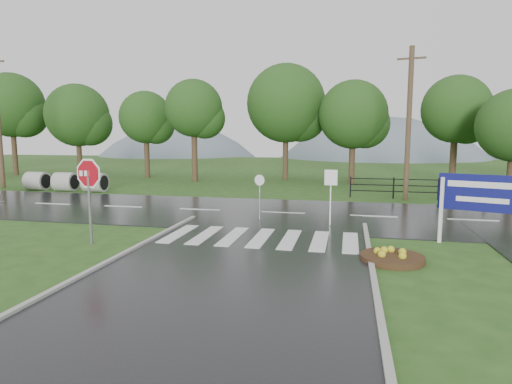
# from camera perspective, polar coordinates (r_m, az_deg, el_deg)

# --- Properties ---
(ground) EXTENTS (120.00, 120.00, 0.00)m
(ground) POSITION_cam_1_polar(r_m,az_deg,el_deg) (10.11, -5.23, -12.96)
(ground) COLOR #284F1A
(ground) RESTS_ON ground
(main_road) EXTENTS (90.00, 8.00, 0.04)m
(main_road) POSITION_cam_1_polar(r_m,az_deg,el_deg) (19.56, 3.62, -2.89)
(main_road) COLOR black
(main_road) RESTS_ON ground
(crosswalk) EXTENTS (6.50, 2.80, 0.02)m
(crosswalk) POSITION_cam_1_polar(r_m,az_deg,el_deg) (14.73, 0.66, -6.11)
(crosswalk) COLOR silver
(crosswalk) RESTS_ON ground
(fence_west) EXTENTS (9.58, 0.08, 1.20)m
(fence_west) POSITION_cam_1_polar(r_m,az_deg,el_deg) (25.64, 23.16, 0.63)
(fence_west) COLOR black
(fence_west) RESTS_ON ground
(hills) EXTENTS (102.00, 48.00, 48.00)m
(hills) POSITION_cam_1_polar(r_m,az_deg,el_deg) (76.44, 12.46, -7.10)
(hills) COLOR slate
(hills) RESTS_ON ground
(treeline) EXTENTS (83.20, 5.20, 10.00)m
(treeline) POSITION_cam_1_polar(r_m,az_deg,el_deg) (33.26, 8.99, 1.34)
(treeline) COLOR #1B4114
(treeline) RESTS_ON ground
(culvert_pipes) EXTENTS (5.50, 1.20, 1.20)m
(culvert_pipes) POSITION_cam_1_polar(r_m,az_deg,el_deg) (30.01, -24.05, 1.27)
(culvert_pipes) COLOR #9E9B93
(culvert_pipes) RESTS_ON ground
(stop_sign) EXTENTS (1.31, 0.25, 2.99)m
(stop_sign) POSITION_cam_1_polar(r_m,az_deg,el_deg) (14.81, -21.41, 1.30)
(stop_sign) COLOR #939399
(stop_sign) RESTS_ON ground
(estate_billboard) EXTENTS (2.54, 0.93, 2.29)m
(estate_billboard) POSITION_cam_1_polar(r_m,az_deg,el_deg) (15.57, 27.89, -0.56)
(estate_billboard) COLOR silver
(estate_billboard) RESTS_ON ground
(flower_bed) EXTENTS (1.78, 1.78, 0.36)m
(flower_bed) POSITION_cam_1_polar(r_m,az_deg,el_deg) (12.81, 17.69, -8.23)
(flower_bed) COLOR #332111
(flower_bed) RESTS_ON ground
(reg_sign_small) EXTENTS (0.49, 0.05, 2.22)m
(reg_sign_small) POSITION_cam_1_polar(r_m,az_deg,el_deg) (16.86, 9.94, 0.72)
(reg_sign_small) COLOR #939399
(reg_sign_small) RESTS_ON ground
(reg_sign_round) EXTENTS (0.44, 0.13, 1.93)m
(reg_sign_round) POSITION_cam_1_polar(r_m,az_deg,el_deg) (17.77, 0.49, 0.14)
(reg_sign_round) COLOR #939399
(reg_sign_round) RESTS_ON ground
(utility_pole_east) EXTENTS (1.46, 0.35, 8.23)m
(utility_pole_east) POSITION_cam_1_polar(r_m,az_deg,el_deg) (24.72, 19.69, 8.60)
(utility_pole_east) COLOR #473523
(utility_pole_east) RESTS_ON ground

